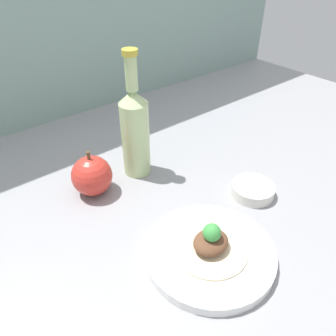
{
  "coord_description": "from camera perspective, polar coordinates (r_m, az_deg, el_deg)",
  "views": [
    {
      "loc": [
        -36.1,
        -39.71,
        46.84
      ],
      "look_at": [
        -4.1,
        -0.02,
        10.08
      ],
      "focal_mm": 35.0,
      "sensor_mm": 36.0,
      "label": 1
    }
  ],
  "objects": [
    {
      "name": "cider_bottle",
      "position": [
        0.74,
        -5.77,
        6.63
      ],
      "size": [
        6.4,
        6.4,
        28.79
      ],
      "color": "#B7D18E",
      "rests_on": "ground_plane"
    },
    {
      "name": "apple",
      "position": [
        0.72,
        -13.11,
        -1.31
      ],
      "size": [
        8.79,
        8.79,
        10.47
      ],
      "color": "red",
      "rests_on": "ground_plane"
    },
    {
      "name": "dipping_bowl",
      "position": [
        0.74,
        14.55,
        -3.72
      ],
      "size": [
        9.23,
        9.23,
        2.51
      ],
      "color": "silver",
      "rests_on": "ground_plane"
    },
    {
      "name": "plate",
      "position": [
        0.6,
        7.28,
        -14.27
      ],
      "size": [
        22.9,
        22.9,
        2.33
      ],
      "color": "white",
      "rests_on": "ground_plane"
    },
    {
      "name": "ground_plane",
      "position": [
        0.73,
        2.53,
        -6.55
      ],
      "size": [
        180.0,
        110.0,
        4.0
      ],
      "primitive_type": "cube",
      "color": "gray"
    },
    {
      "name": "plated_food",
      "position": [
        0.58,
        7.45,
        -12.8
      ],
      "size": [
        13.12,
        13.12,
        5.74
      ],
      "color": "beige",
      "rests_on": "plate"
    }
  ]
}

